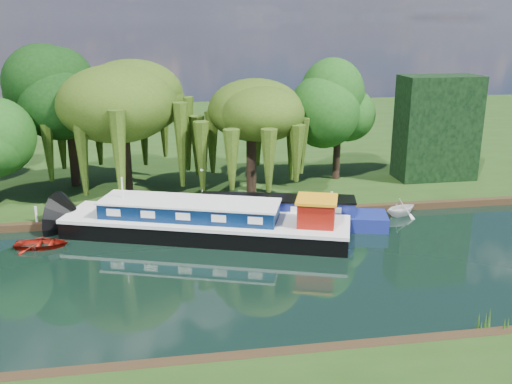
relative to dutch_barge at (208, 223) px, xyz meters
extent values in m
plane|color=black|center=(-0.39, -5.29, -0.89)|extent=(120.00, 120.00, 0.00)
cube|color=black|center=(-0.39, 28.71, -0.67)|extent=(120.00, 52.00, 0.45)
cube|color=black|center=(-0.14, 0.05, -0.47)|extent=(17.31, 9.09, 1.13)
cube|color=silver|center=(-0.14, 0.05, 0.19)|extent=(17.43, 9.19, 0.21)
cube|color=#071D42|center=(-1.03, 0.35, 0.75)|extent=(10.86, 5.99, 0.90)
cube|color=silver|center=(-1.03, 0.35, 1.26)|extent=(11.10, 6.23, 0.11)
cube|color=maroon|center=(6.12, -2.10, 1.01)|extent=(2.64, 2.64, 1.42)
cube|color=orange|center=(6.12, -2.10, 1.80)|extent=(2.94, 2.94, 0.15)
cylinder|color=silver|center=(-4.97, 1.70, 1.44)|extent=(0.09, 0.09, 2.27)
cube|color=navy|center=(4.51, 1.29, -0.52)|extent=(13.87, 5.52, 1.03)
cube|color=navy|center=(4.51, 1.29, 0.43)|extent=(9.74, 3.97, 0.86)
cube|color=black|center=(4.51, 1.29, 0.91)|extent=(9.88, 4.11, 0.11)
cube|color=silver|center=(0.80, 1.30, 0.47)|extent=(0.68, 0.22, 0.37)
cube|color=silver|center=(3.13, 0.72, 0.47)|extent=(0.68, 0.22, 0.37)
cube|color=silver|center=(5.46, 0.14, 0.47)|extent=(0.68, 0.22, 0.37)
cube|color=silver|center=(7.79, -0.43, 0.47)|extent=(0.68, 0.22, 0.37)
imported|color=maroon|center=(-9.55, -0.12, -0.89)|extent=(3.12, 2.32, 0.62)
imported|color=silver|center=(12.99, 1.72, -0.89)|extent=(3.08, 2.90, 1.30)
cylinder|color=black|center=(-5.08, 8.89, 2.21)|extent=(0.69, 0.69, 5.31)
ellipsoid|color=#2C3D0D|center=(-5.08, 8.89, 6.05)|extent=(7.42, 7.42, 4.79)
cylinder|color=black|center=(3.65, 6.31, 1.75)|extent=(0.62, 0.62, 4.39)
ellipsoid|color=#2C3D0D|center=(3.65, 6.31, 4.92)|extent=(5.99, 5.99, 3.87)
cylinder|color=black|center=(-9.06, 11.05, 3.20)|extent=(0.73, 0.73, 7.28)
ellipsoid|color=black|center=(-9.06, 11.05, 6.18)|extent=(5.83, 5.83, 5.83)
cylinder|color=black|center=(10.96, 9.78, 2.61)|extent=(0.62, 0.62, 6.11)
ellipsoid|color=#143D0F|center=(10.96, 9.78, 5.11)|extent=(4.89, 4.89, 4.89)
cube|color=black|center=(18.61, 8.71, 3.56)|extent=(6.00, 3.00, 8.00)
cylinder|color=silver|center=(0.11, 5.21, 0.66)|extent=(0.10, 0.10, 2.20)
sphere|color=white|center=(0.11, 5.21, 1.94)|extent=(0.36, 0.36, 0.36)
cylinder|color=silver|center=(-10.39, 3.11, 0.06)|extent=(0.16, 0.16, 1.00)
cylinder|color=silver|center=(-4.39, 3.11, 0.06)|extent=(0.16, 0.16, 1.00)
cylinder|color=silver|center=(2.61, 3.11, 0.06)|extent=(0.16, 0.16, 1.00)
cylinder|color=silver|center=(8.61, 3.11, 0.06)|extent=(0.16, 0.16, 1.00)
cone|color=#1F4211|center=(10.61, -12.99, -0.34)|extent=(1.20, 1.20, 1.10)
camera|label=1|loc=(-2.37, -32.07, 11.72)|focal=40.00mm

